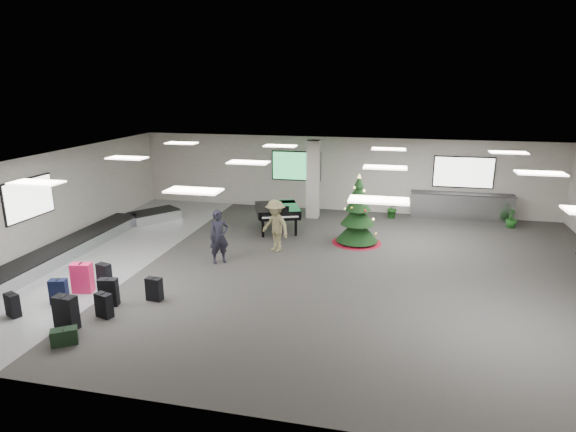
% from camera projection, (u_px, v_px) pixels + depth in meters
% --- Properties ---
extents(ground, '(18.00, 18.00, 0.00)m').
position_uv_depth(ground, '(313.00, 267.00, 14.70)').
color(ground, '#33312E').
rests_on(ground, ground).
extents(room_envelope, '(18.02, 14.02, 3.21)m').
position_uv_depth(room_envelope, '(306.00, 187.00, 14.79)').
color(room_envelope, '#B0ABA1').
rests_on(room_envelope, ground).
extents(baggage_carousel, '(2.28, 9.71, 0.43)m').
position_uv_depth(baggage_carousel, '(84.00, 243.00, 16.24)').
color(baggage_carousel, silver).
rests_on(baggage_carousel, ground).
extents(service_counter, '(4.05, 0.65, 1.08)m').
position_uv_depth(service_counter, '(461.00, 206.00, 19.73)').
color(service_counter, silver).
rests_on(service_counter, ground).
extents(suitcase_0, '(0.53, 0.32, 0.82)m').
position_uv_depth(suitcase_0, '(66.00, 313.00, 10.88)').
color(suitcase_0, black).
rests_on(suitcase_0, ground).
extents(suitcase_1, '(0.50, 0.33, 0.73)m').
position_uv_depth(suitcase_1, '(109.00, 292.00, 12.06)').
color(suitcase_1, black).
rests_on(suitcase_1, ground).
extents(pink_suitcase, '(0.56, 0.39, 0.83)m').
position_uv_depth(pink_suitcase, '(82.00, 278.00, 12.80)').
color(pink_suitcase, '#F41F5A').
rests_on(pink_suitcase, ground).
extents(suitcase_3, '(0.43, 0.26, 0.63)m').
position_uv_depth(suitcase_3, '(154.00, 289.00, 12.36)').
color(suitcase_3, black).
rests_on(suitcase_3, ground).
extents(navy_suitcase, '(0.47, 0.35, 0.66)m').
position_uv_depth(navy_suitcase, '(59.00, 292.00, 12.16)').
color(navy_suitcase, black).
rests_on(navy_suitcase, ground).
extents(suitcase_5, '(0.44, 0.35, 0.60)m').
position_uv_depth(suitcase_5, '(13.00, 305.00, 11.49)').
color(suitcase_5, black).
rests_on(suitcase_5, ground).
extents(green_duffel, '(0.59, 0.52, 0.37)m').
position_uv_depth(green_duffel, '(64.00, 337.00, 10.29)').
color(green_duffel, black).
rests_on(green_duffel, ground).
extents(suitcase_7, '(0.46, 0.33, 0.62)m').
position_uv_depth(suitcase_7, '(104.00, 305.00, 11.47)').
color(suitcase_7, black).
rests_on(suitcase_7, ground).
extents(suitcase_8, '(0.44, 0.33, 0.61)m').
position_uv_depth(suitcase_8, '(104.00, 274.00, 13.38)').
color(suitcase_8, black).
rests_on(suitcase_8, ground).
extents(christmas_tree, '(1.73, 1.73, 2.47)m').
position_uv_depth(christmas_tree, '(358.00, 220.00, 16.68)').
color(christmas_tree, maroon).
rests_on(christmas_tree, ground).
extents(grand_piano, '(2.11, 2.39, 1.14)m').
position_uv_depth(grand_piano, '(277.00, 211.00, 18.00)').
color(grand_piano, black).
rests_on(grand_piano, ground).
extents(traveler_a, '(0.73, 0.71, 1.69)m').
position_uv_depth(traveler_a, '(219.00, 237.00, 14.81)').
color(traveler_a, black).
rests_on(traveler_a, ground).
extents(traveler_b, '(1.30, 1.15, 1.75)m').
position_uv_depth(traveler_b, '(275.00, 226.00, 15.85)').
color(traveler_b, olive).
rests_on(traveler_b, ground).
extents(potted_plant_left, '(0.58, 0.52, 0.88)m').
position_uv_depth(potted_plant_left, '(393.00, 208.00, 19.84)').
color(potted_plant_left, '#153E14').
rests_on(potted_plant_left, ground).
extents(potted_plant_right, '(0.51, 0.51, 0.77)m').
position_uv_depth(potted_plant_right, '(512.00, 218.00, 18.59)').
color(potted_plant_right, '#153E14').
rests_on(potted_plant_right, ground).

